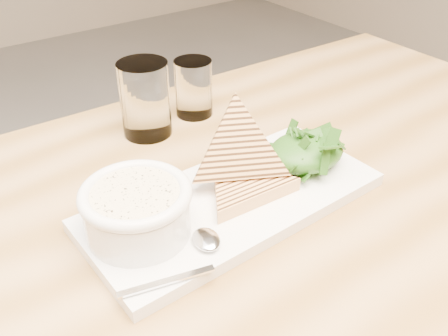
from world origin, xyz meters
TOP-DOWN VIEW (x-y plane):
  - table_top at (0.16, 0.06)m, footprint 1.22×0.82m
  - table_leg_br at (0.71, 0.41)m, footprint 0.06×0.06m
  - platter at (0.10, 0.10)m, footprint 0.39×0.19m
  - soup_bowl at (-0.03, 0.11)m, footprint 0.12×0.12m
  - soup at (-0.03, 0.11)m, footprint 0.10×0.10m
  - bowl_rim at (-0.03, 0.11)m, footprint 0.13×0.13m
  - sandwich_flat at (0.12, 0.10)m, footprint 0.15×0.15m
  - sandwich_lean at (0.12, 0.12)m, footprint 0.20×0.20m
  - salad_base at (0.23, 0.10)m, footprint 0.11×0.09m
  - arugula_pile at (0.23, 0.10)m, footprint 0.11×0.10m
  - spoon_bowl at (0.02, 0.04)m, footprint 0.04×0.05m
  - spoon_handle at (-0.05, 0.02)m, footprint 0.10×0.03m
  - glass_near at (0.10, 0.33)m, footprint 0.08×0.08m
  - glass_far at (0.20, 0.35)m, footprint 0.06×0.06m

SIDE VIEW (x-z plane):
  - table_leg_br at x=0.71m, z-range 0.00..0.69m
  - table_top at x=0.16m, z-range 0.69..0.73m
  - platter at x=0.10m, z-range 0.73..0.75m
  - spoon_handle at x=-0.05m, z-range 0.75..0.75m
  - spoon_bowl at x=0.02m, z-range 0.75..0.76m
  - sandwich_flat at x=0.12m, z-range 0.75..0.76m
  - salad_base at x=0.23m, z-range 0.75..0.79m
  - soup_bowl at x=-0.03m, z-range 0.75..0.79m
  - arugula_pile at x=0.23m, z-range 0.75..0.80m
  - glass_far at x=0.20m, z-range 0.73..0.83m
  - glass_near at x=0.10m, z-range 0.73..0.85m
  - sandwich_lean at x=0.12m, z-range 0.71..0.88m
  - soup at x=-0.03m, z-range 0.79..0.80m
  - bowl_rim at x=-0.03m, z-range 0.79..0.81m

